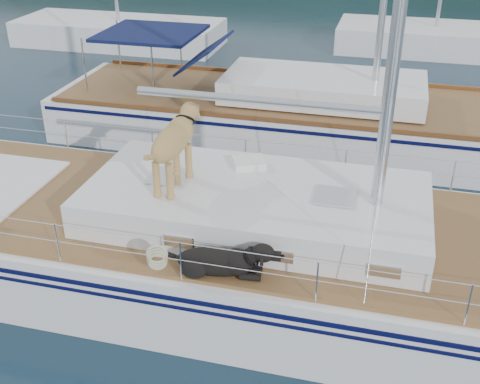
# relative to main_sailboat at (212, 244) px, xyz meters

# --- Properties ---
(ground) EXTENTS (120.00, 120.00, 0.00)m
(ground) POSITION_rel_main_sailboat_xyz_m (-0.09, 0.01, -0.69)
(ground) COLOR black
(ground) RESTS_ON ground
(main_sailboat) EXTENTS (12.00, 3.81, 14.01)m
(main_sailboat) POSITION_rel_main_sailboat_xyz_m (0.00, 0.00, 0.00)
(main_sailboat) COLOR white
(main_sailboat) RESTS_ON ground
(neighbor_sailboat) EXTENTS (11.00, 3.50, 13.30)m
(neighbor_sailboat) POSITION_rel_main_sailboat_xyz_m (-0.14, 6.22, -0.06)
(neighbor_sailboat) COLOR white
(neighbor_sailboat) RESTS_ON ground
(bg_boat_west) EXTENTS (8.00, 3.00, 11.65)m
(bg_boat_west) POSITION_rel_main_sailboat_xyz_m (-8.09, 14.01, -0.24)
(bg_boat_west) COLOR white
(bg_boat_west) RESTS_ON ground
(bg_boat_center) EXTENTS (7.20, 3.00, 11.65)m
(bg_boat_center) POSITION_rel_main_sailboat_xyz_m (3.91, 16.01, -0.24)
(bg_boat_center) COLOR white
(bg_boat_center) RESTS_ON ground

